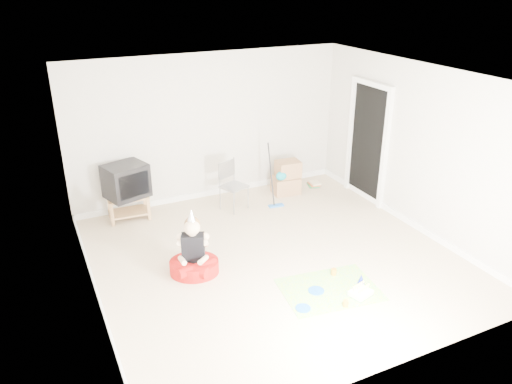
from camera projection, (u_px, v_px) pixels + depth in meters
name	position (u px, v px, depth m)	size (l,w,h in m)	color
ground	(274.00, 257.00, 7.26)	(5.00, 5.00, 0.00)	beige
doorway_recess	(368.00, 144.00, 8.82)	(0.02, 0.90, 2.05)	black
tv_stand	(129.00, 205.00, 8.32)	(0.68, 0.45, 0.41)	#AB7E4D
crt_tv	(126.00, 181.00, 8.14)	(0.64, 0.53, 0.55)	black
folding_chair	(234.00, 186.00, 8.60)	(0.51, 0.50, 0.87)	#99999E
cardboard_boxes	(286.00, 178.00, 9.29)	(0.54, 0.43, 0.62)	#A77850
floor_mop	(276.00, 193.00, 8.75)	(0.28, 0.37, 1.09)	blue
book_pile	(314.00, 184.00, 9.70)	(0.25, 0.29, 0.08)	#277540
seated_woman	(194.00, 259.00, 6.81)	(0.89, 0.89, 0.97)	#B11310
party_mat	(330.00, 289.00, 6.52)	(1.24, 0.90, 0.01)	#FF35A3
birthday_cake	(361.00, 293.00, 6.38)	(0.31, 0.28, 0.14)	white
blue_plate_near	(316.00, 291.00, 6.48)	(0.21, 0.21, 0.01)	blue
blue_plate_far	(303.00, 308.00, 6.14)	(0.19, 0.19, 0.01)	blue
orange_cup_near	(334.00, 272.00, 6.82)	(0.07, 0.07, 0.09)	orange
orange_cup_far	(345.00, 303.00, 6.17)	(0.07, 0.07, 0.08)	orange
blue_party_hat	(361.00, 279.00, 6.62)	(0.09, 0.09, 0.14)	#1C30C7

